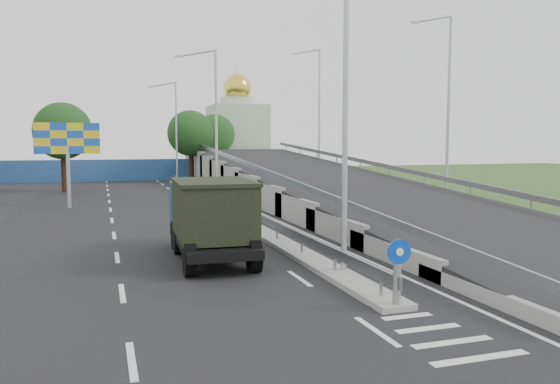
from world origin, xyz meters
name	(u,v)px	position (x,y,z in m)	size (l,w,h in m)	color
ground	(449,342)	(0.00, 0.00, 0.00)	(160.00, 160.00, 0.00)	#2D4C1E
road_surface	(180,221)	(-3.00, 20.00, 0.00)	(26.00, 90.00, 0.04)	black
median	(219,208)	(0.00, 24.00, 0.10)	(1.00, 44.00, 0.20)	gray
overpass_ramp	(329,180)	(7.50, 24.00, 1.75)	(10.00, 50.00, 3.50)	gray
median_guardrail	(219,198)	(0.00, 24.00, 0.75)	(0.09, 44.00, 0.71)	gray
sign_bollard	(398,272)	(0.00, 2.17, 1.03)	(0.64, 0.23, 1.67)	black
lamp_post_near	(340,92)	(0.11, 6.00, 5.81)	(2.74, 0.18, 10.08)	#B2B5B7
lamp_post_mid	(213,118)	(0.11, 26.00, 5.81)	(2.74, 0.18, 10.08)	#B2B5B7
lamp_post_far	(174,127)	(0.11, 46.00, 5.81)	(2.74, 0.18, 10.08)	#B2B5B7
blue_wall	(130,170)	(-4.00, 52.00, 1.20)	(30.00, 0.50, 2.40)	#26498C
church	(237,134)	(10.00, 60.00, 5.31)	(7.00, 7.00, 13.80)	#B2CCAD
billboard	(67,143)	(-9.00, 28.00, 4.19)	(4.00, 0.24, 5.50)	#B2B5B7
tree_left_mid	(63,131)	(-10.00, 40.00, 5.18)	(4.80, 4.80, 7.60)	black
tree_median_far	(190,133)	(2.00, 48.00, 5.18)	(4.80, 4.80, 7.60)	black
tree_ramp_far	(215,134)	(6.00, 55.00, 5.18)	(4.80, 4.80, 7.60)	black
dump_truck	(210,214)	(-3.24, 9.95, 1.62)	(2.77, 6.74, 2.93)	black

